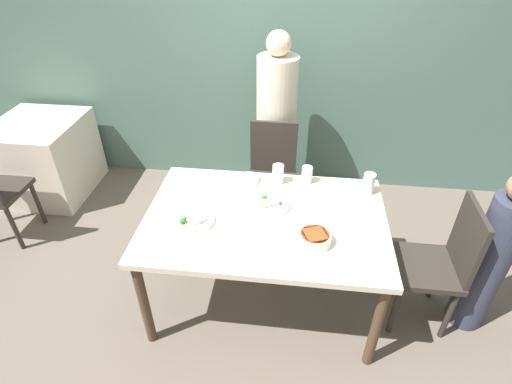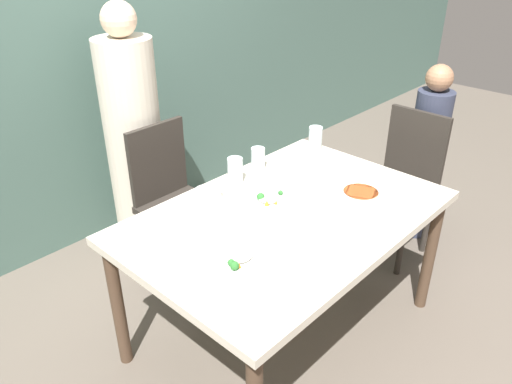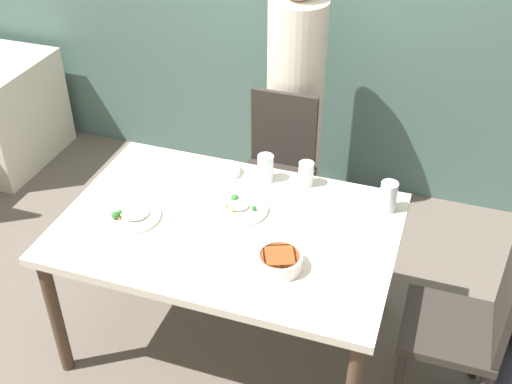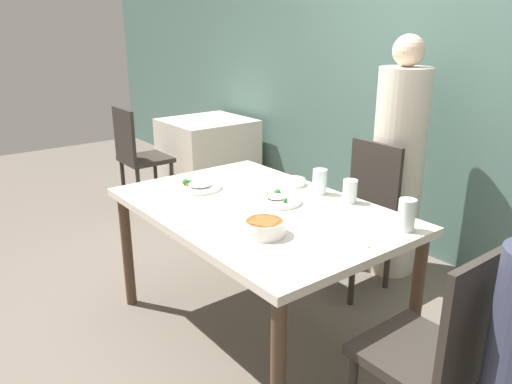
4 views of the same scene
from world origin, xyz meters
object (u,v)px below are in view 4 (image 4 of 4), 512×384
(glass_water_tall, at_px, (320,182))
(chair_adult_spot, at_px, (361,211))
(plate_rice_adult, at_px, (277,200))
(person_adult, at_px, (397,168))
(bowl_curry, at_px, (264,227))
(chair_child_spot, at_px, (437,351))

(glass_water_tall, bearing_deg, chair_adult_spot, 99.36)
(chair_adult_spot, bearing_deg, plate_rice_adult, -86.93)
(person_adult, bearing_deg, bowl_curry, -76.66)
(plate_rice_adult, bearing_deg, glass_water_tall, 82.64)
(chair_adult_spot, relative_size, bowl_curry, 4.89)
(chair_child_spot, height_order, glass_water_tall, chair_child_spot)
(plate_rice_adult, bearing_deg, chair_adult_spot, 93.07)
(chair_adult_spot, relative_size, glass_water_tall, 6.71)
(chair_adult_spot, xyz_separation_m, chair_child_spot, (1.11, -0.87, 0.00))
(chair_adult_spot, bearing_deg, bowl_curry, -72.54)
(bowl_curry, height_order, glass_water_tall, glass_water_tall)
(person_adult, xyz_separation_m, bowl_curry, (0.33, -1.37, 0.05))
(person_adult, distance_m, bowl_curry, 1.41)
(chair_adult_spot, bearing_deg, glass_water_tall, -80.64)
(glass_water_tall, bearing_deg, person_adult, 95.37)
(person_adult, distance_m, plate_rice_adult, 1.06)
(person_adult, relative_size, plate_rice_adult, 6.04)
(person_adult, relative_size, glass_water_tall, 11.36)
(person_adult, bearing_deg, chair_adult_spot, -90.00)
(person_adult, xyz_separation_m, glass_water_tall, (0.07, -0.78, 0.08))
(person_adult, relative_size, bowl_curry, 8.27)
(plate_rice_adult, xyz_separation_m, glass_water_tall, (0.04, 0.27, 0.05))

